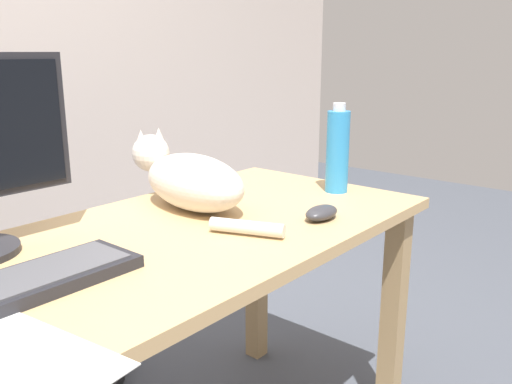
# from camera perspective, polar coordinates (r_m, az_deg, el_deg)

# --- Properties ---
(desk) EXTENTS (1.52, 0.67, 0.72)m
(desk) POSITION_cam_1_polar(r_m,az_deg,el_deg) (1.29, -10.60, -9.42)
(desk) COLOR tan
(desk) RESTS_ON ground_plane
(office_chair) EXTENTS (0.51, 0.49, 0.92)m
(office_chair) POSITION_cam_1_polar(r_m,az_deg,el_deg) (1.96, -22.98, -8.86)
(office_chair) COLOR black
(office_chair) RESTS_ON ground_plane
(keyboard) EXTENTS (0.44, 0.15, 0.03)m
(keyboard) POSITION_cam_1_polar(r_m,az_deg,el_deg) (1.06, -23.83, -9.07)
(keyboard) COLOR #232328
(keyboard) RESTS_ON desk
(cat) EXTENTS (0.24, 0.61, 0.20)m
(cat) POSITION_cam_1_polar(r_m,az_deg,el_deg) (1.48, -7.12, 1.42)
(cat) COLOR silver
(cat) RESTS_ON desk
(computer_mouse) EXTENTS (0.11, 0.06, 0.04)m
(computer_mouse) POSITION_cam_1_polar(r_m,az_deg,el_deg) (1.38, 6.94, -2.19)
(computer_mouse) COLOR #333338
(computer_mouse) RESTS_ON desk
(paper_sheet) EXTENTS (0.24, 0.32, 0.00)m
(paper_sheet) POSITION_cam_1_polar(r_m,az_deg,el_deg) (0.84, -24.87, -16.45)
(paper_sheet) COLOR white
(paper_sheet) RESTS_ON desk
(spray_bottle) EXTENTS (0.07, 0.07, 0.27)m
(spray_bottle) POSITION_cam_1_polar(r_m,az_deg,el_deg) (1.64, 8.62, 4.34)
(spray_bottle) COLOR #2D8CD1
(spray_bottle) RESTS_ON desk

